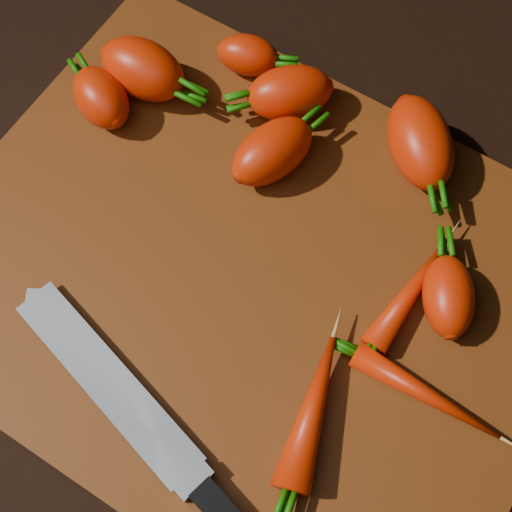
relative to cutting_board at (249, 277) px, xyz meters
The scene contains 13 objects.
ground 0.01m from the cutting_board, ahead, with size 2.00×2.00×0.01m, color black.
cutting_board is the anchor object (origin of this frame).
carrot_0 0.21m from the cutting_board, 149.19° to the left, with size 0.08×0.05×0.05m, color red.
carrot_1 0.20m from the cutting_board, 161.62° to the left, with size 0.06×0.04×0.04m, color red.
carrot_2 0.18m from the cutting_board, 69.33° to the left, with size 0.09×0.05×0.05m, color red.
carrot_3 0.11m from the cutting_board, 111.33° to the left, with size 0.08×0.05×0.05m, color red.
carrot_4 0.16m from the cutting_board, 109.79° to the left, with size 0.07×0.05×0.05m, color red.
carrot_5 0.20m from the cutting_board, 122.52° to the left, with size 0.06×0.04×0.04m, color red.
carrot_6 0.16m from the cutting_board, 22.47° to the left, with size 0.07×0.04×0.04m, color red.
carrot_7 0.13m from the cutting_board, 23.09° to the left, with size 0.11×0.02×0.02m, color red.
carrot_8 0.16m from the cutting_board, ahead, with size 0.12×0.02×0.02m, color red.
carrot_9 0.12m from the cutting_board, 35.64° to the right, with size 0.11×0.03×0.03m, color red.
knife 0.14m from the cutting_board, 100.51° to the right, with size 0.30×0.10×0.02m.
Camera 1 is at (0.11, -0.17, 0.54)m, focal length 50.00 mm.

